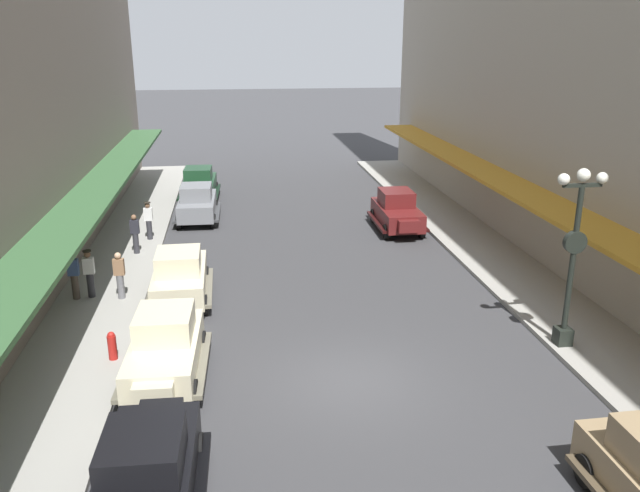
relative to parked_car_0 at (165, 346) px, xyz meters
The scene contains 16 objects.
ground_plane 4.96m from the parked_car_0, ahead, with size 200.00×200.00×0.00m, color #38383A.
sidewalk_left 2.94m from the parked_car_0, 163.57° to the right, with size 3.00×60.00×0.15m, color #99968E.
sidewalk_right 12.36m from the parked_car_0, ahead, with size 3.00×60.00×0.15m, color #99968E.
parked_car_0 is the anchor object (origin of this frame).
parked_car_1 15.46m from the parked_car_0, 89.41° to the left, with size 2.21×4.29×1.84m.
parked_car_2 15.79m from the parked_car_0, 53.20° to the left, with size 2.17×4.27×1.84m.
parked_car_3 5.35m from the parked_car_0, 89.87° to the left, with size 2.17×4.27×1.84m.
parked_car_5 5.10m from the parked_car_0, 88.65° to the right, with size 2.23×4.29×1.84m.
parked_car_6 19.84m from the parked_car_0, 89.79° to the left, with size 2.28×4.31×1.84m.
lamp_post_with_clock 11.39m from the parked_car_0, ahead, with size 1.42×0.44×5.16m.
fire_hydrant 1.89m from the parked_car_0, 146.49° to the left, with size 0.24×0.24×0.82m.
pedestrian_0 5.82m from the parked_car_0, 109.95° to the left, with size 0.36×0.24×1.64m.
pedestrian_1 6.64m from the parked_car_0, 121.85° to the left, with size 0.36×0.24×1.64m.
pedestrian_3 6.48m from the parked_car_0, 117.75° to the left, with size 0.36×0.28×1.67m.
pedestrian_4 10.54m from the parked_car_0, 101.56° to the left, with size 0.36×0.24×1.64m.
pedestrian_5 12.35m from the parked_car_0, 98.32° to the left, with size 0.36×0.28×1.67m.
Camera 1 is at (-2.86, -14.72, 8.63)m, focal length 36.04 mm.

